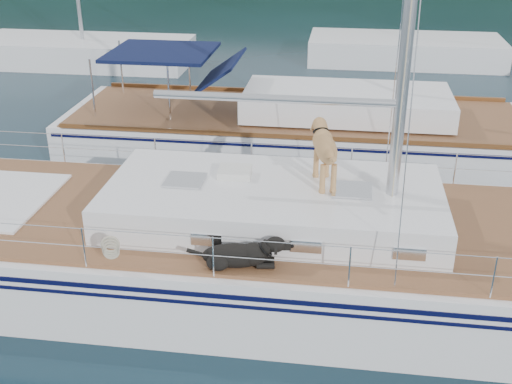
# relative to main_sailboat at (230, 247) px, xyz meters

# --- Properties ---
(ground) EXTENTS (120.00, 120.00, 0.00)m
(ground) POSITION_rel_main_sailboat_xyz_m (-0.10, 0.00, -0.68)
(ground) COLOR black
(ground) RESTS_ON ground
(main_sailboat) EXTENTS (12.00, 3.80, 14.01)m
(main_sailboat) POSITION_rel_main_sailboat_xyz_m (0.00, 0.00, 0.00)
(main_sailboat) COLOR white
(main_sailboat) RESTS_ON ground
(neighbor_sailboat) EXTENTS (11.00, 3.50, 13.30)m
(neighbor_sailboat) POSITION_rel_main_sailboat_xyz_m (0.68, 5.71, -0.05)
(neighbor_sailboat) COLOR white
(neighbor_sailboat) RESTS_ON ground
(bg_boat_west) EXTENTS (8.00, 3.00, 11.65)m
(bg_boat_west) POSITION_rel_main_sailboat_xyz_m (-8.10, 14.00, -0.23)
(bg_boat_west) COLOR white
(bg_boat_west) RESTS_ON ground
(bg_boat_center) EXTENTS (7.20, 3.00, 11.65)m
(bg_boat_center) POSITION_rel_main_sailboat_xyz_m (3.90, 16.00, -0.23)
(bg_boat_center) COLOR white
(bg_boat_center) RESTS_ON ground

